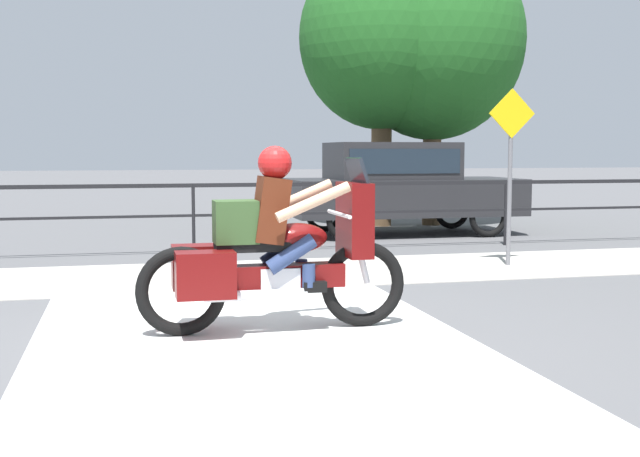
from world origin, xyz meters
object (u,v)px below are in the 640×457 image
(parked_car, at_px, (399,182))
(street_sign, at_px, (511,157))
(tree_behind_car, at_px, (433,41))
(tree_behind_sign, at_px, (382,39))
(motorcycle, at_px, (272,250))

(parked_car, xyz_separation_m, street_sign, (0.11, -4.21, 0.50))
(parked_car, relative_size, tree_behind_car, 0.72)
(parked_car, height_order, tree_behind_sign, tree_behind_sign)
(tree_behind_car, bearing_deg, parked_car, -127.89)
(parked_car, relative_size, street_sign, 1.79)
(tree_behind_sign, bearing_deg, tree_behind_car, -3.26)
(motorcycle, relative_size, tree_behind_car, 0.40)
(parked_car, bearing_deg, street_sign, -87.07)
(tree_behind_car, bearing_deg, motorcycle, -119.03)
(motorcycle, xyz_separation_m, tree_behind_sign, (3.94, 9.13, 3.11))
(tree_behind_sign, bearing_deg, street_sign, -91.24)
(tree_behind_sign, xyz_separation_m, tree_behind_car, (1.09, -0.06, -0.01))
(motorcycle, bearing_deg, parked_car, 63.38)
(street_sign, height_order, tree_behind_car, tree_behind_car)
(motorcycle, xyz_separation_m, parked_car, (3.70, 7.36, 0.26))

